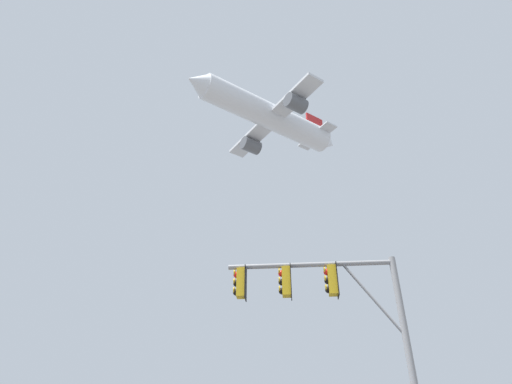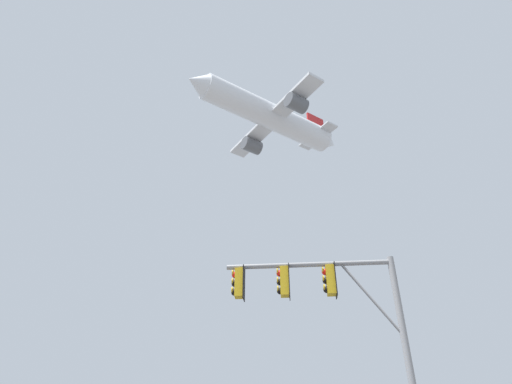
% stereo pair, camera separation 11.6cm
% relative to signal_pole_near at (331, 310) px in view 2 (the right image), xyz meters
% --- Properties ---
extents(signal_pole_near, '(5.12, 0.87, 6.70)m').
position_rel_signal_pole_near_xyz_m(signal_pole_near, '(0.00, 0.00, 0.00)').
color(signal_pole_near, gray).
rests_on(signal_pole_near, ground).
extents(airplane, '(20.11, 15.52, 6.01)m').
position_rel_signal_pole_near_xyz_m(airplane, '(0.26, 27.86, 32.60)').
color(airplane, white).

